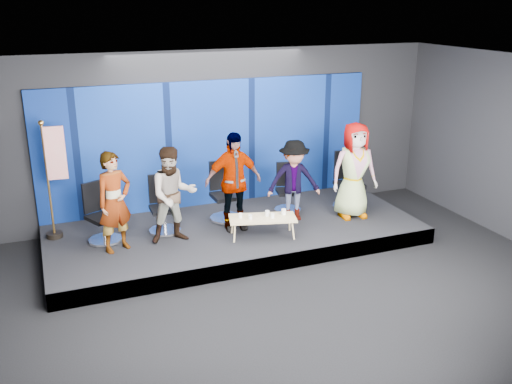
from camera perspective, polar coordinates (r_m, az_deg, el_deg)
ground at (r=9.01m, az=3.33°, el=-10.84°), size 10.00×10.00×0.00m
room_walls at (r=8.09m, az=3.65°, el=4.30°), size 10.02×8.02×3.51m
riser at (r=11.02m, az=-2.10°, el=-4.18°), size 7.00×3.00×0.30m
backdrop at (r=11.87m, az=-4.52°, el=4.85°), size 7.00×0.08×2.60m
chair_a at (r=10.55m, az=-15.14°, el=-2.96°), size 0.81×0.81×1.08m
panelist_a at (r=9.95m, az=-13.96°, el=-0.97°), size 0.76×0.65×1.76m
chair_b at (r=10.74m, az=-9.22°, el=-2.15°), size 0.62×0.62×1.08m
panelist_b at (r=10.13m, az=-8.29°, el=-0.30°), size 0.86×0.68×1.74m
chair_c at (r=11.21m, az=-3.14°, el=-0.90°), size 0.66×0.66×1.15m
panelist_c at (r=10.57m, az=-2.30°, el=1.06°), size 1.10×0.48×1.87m
chair_d at (r=11.69m, az=3.16°, el=-0.34°), size 0.67×0.67×0.99m
panelist_d at (r=11.07m, az=3.80°, el=1.15°), size 1.14×0.81×1.60m
chair_e at (r=11.99m, az=9.18°, el=0.25°), size 0.73×0.73×1.18m
panelist_e at (r=11.34m, az=9.78°, el=2.15°), size 0.99×0.70×1.91m
coffee_table at (r=10.39m, az=0.66°, el=-2.70°), size 1.30×0.81×0.37m
mug_a at (r=10.34m, az=-1.57°, el=-2.37°), size 0.07×0.07×0.08m
mug_b at (r=10.28m, az=-0.58°, el=-2.51°), size 0.07×0.07×0.08m
mug_c at (r=10.43m, az=1.13°, el=-2.15°), size 0.08×0.08×0.10m
mug_d at (r=10.34m, az=1.66°, el=-2.38°), size 0.07×0.07×0.08m
mug_e at (r=10.51m, az=2.79°, el=-1.99°), size 0.09×0.09×0.11m
flag_stand at (r=10.71m, az=-19.54°, el=1.44°), size 0.50×0.29×2.18m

